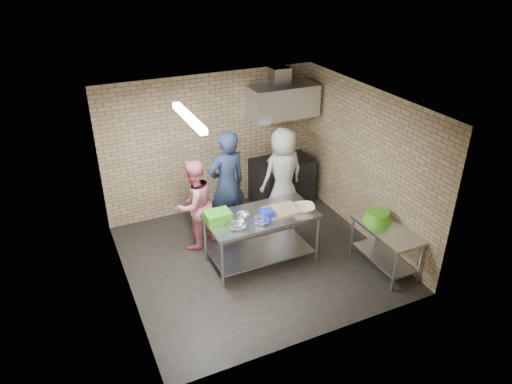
# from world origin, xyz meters

# --- Properties ---
(floor) EXTENTS (4.20, 4.20, 0.00)m
(floor) POSITION_xyz_m (0.00, 0.00, 0.00)
(floor) COLOR black
(floor) RESTS_ON ground
(ceiling) EXTENTS (4.20, 4.20, 0.00)m
(ceiling) POSITION_xyz_m (0.00, 0.00, 2.70)
(ceiling) COLOR black
(ceiling) RESTS_ON ground
(back_wall) EXTENTS (4.20, 0.06, 2.70)m
(back_wall) POSITION_xyz_m (0.00, 2.00, 1.35)
(back_wall) COLOR tan
(back_wall) RESTS_ON ground
(front_wall) EXTENTS (4.20, 0.06, 2.70)m
(front_wall) POSITION_xyz_m (0.00, -2.00, 1.35)
(front_wall) COLOR tan
(front_wall) RESTS_ON ground
(left_wall) EXTENTS (0.06, 4.00, 2.70)m
(left_wall) POSITION_xyz_m (-2.10, 0.00, 1.35)
(left_wall) COLOR tan
(left_wall) RESTS_ON ground
(right_wall) EXTENTS (0.06, 4.00, 2.70)m
(right_wall) POSITION_xyz_m (2.10, 0.00, 1.35)
(right_wall) COLOR tan
(right_wall) RESTS_ON ground
(prep_table) EXTENTS (1.78, 0.89, 0.89)m
(prep_table) POSITION_xyz_m (0.06, -0.10, 0.44)
(prep_table) COLOR #B2B4B9
(prep_table) RESTS_ON floor
(side_counter) EXTENTS (0.60, 1.20, 0.75)m
(side_counter) POSITION_xyz_m (1.80, -1.10, 0.38)
(side_counter) COLOR silver
(side_counter) RESTS_ON floor
(stove) EXTENTS (1.20, 0.70, 0.90)m
(stove) POSITION_xyz_m (1.35, 1.65, 0.45)
(stove) COLOR black
(stove) RESTS_ON floor
(range_hood) EXTENTS (1.30, 0.60, 0.60)m
(range_hood) POSITION_xyz_m (1.35, 1.70, 2.10)
(range_hood) COLOR silver
(range_hood) RESTS_ON back_wall
(hood_duct) EXTENTS (0.35, 0.30, 0.30)m
(hood_duct) POSITION_xyz_m (1.35, 1.85, 2.55)
(hood_duct) COLOR #A5A8AD
(hood_duct) RESTS_ON back_wall
(wall_shelf) EXTENTS (0.80, 0.20, 0.04)m
(wall_shelf) POSITION_xyz_m (1.65, 1.89, 1.92)
(wall_shelf) COLOR #3F2B19
(wall_shelf) RESTS_ON back_wall
(fluorescent_fixture) EXTENTS (0.10, 1.25, 0.08)m
(fluorescent_fixture) POSITION_xyz_m (-1.00, 0.00, 2.64)
(fluorescent_fixture) COLOR white
(fluorescent_fixture) RESTS_ON ceiling
(green_crate) EXTENTS (0.39, 0.30, 0.16)m
(green_crate) POSITION_xyz_m (-0.64, 0.02, 0.97)
(green_crate) COLOR #399A1C
(green_crate) RESTS_ON prep_table
(blue_tub) EXTENTS (0.20, 0.20, 0.13)m
(blue_tub) POSITION_xyz_m (0.11, -0.20, 0.95)
(blue_tub) COLOR #1C30D2
(blue_tub) RESTS_ON prep_table
(cutting_board) EXTENTS (0.54, 0.41, 0.03)m
(cutting_board) POSITION_xyz_m (0.41, -0.12, 0.90)
(cutting_board) COLOR tan
(cutting_board) RESTS_ON prep_table
(mixing_bowl_a) EXTENTS (0.35, 0.35, 0.07)m
(mixing_bowl_a) POSITION_xyz_m (-0.44, -0.30, 0.92)
(mixing_bowl_a) COLOR silver
(mixing_bowl_a) RESTS_ON prep_table
(mixing_bowl_b) EXTENTS (0.27, 0.27, 0.07)m
(mixing_bowl_b) POSITION_xyz_m (-0.24, -0.05, 0.92)
(mixing_bowl_b) COLOR silver
(mixing_bowl_b) RESTS_ON prep_table
(mixing_bowl_c) EXTENTS (0.33, 0.33, 0.06)m
(mixing_bowl_c) POSITION_xyz_m (-0.04, -0.32, 0.92)
(mixing_bowl_c) COLOR silver
(mixing_bowl_c) RESTS_ON prep_table
(ceramic_bowl) EXTENTS (0.43, 0.43, 0.08)m
(ceramic_bowl) POSITION_xyz_m (0.76, -0.25, 0.93)
(ceramic_bowl) COLOR beige
(ceramic_bowl) RESTS_ON prep_table
(green_basin) EXTENTS (0.46, 0.46, 0.17)m
(green_basin) POSITION_xyz_m (1.78, -0.85, 0.83)
(green_basin) COLOR #59C626
(green_basin) RESTS_ON side_counter
(bottle_red) EXTENTS (0.07, 0.07, 0.18)m
(bottle_red) POSITION_xyz_m (1.40, 1.89, 2.03)
(bottle_red) COLOR #B22619
(bottle_red) RESTS_ON wall_shelf
(bottle_green) EXTENTS (0.06, 0.06, 0.15)m
(bottle_green) POSITION_xyz_m (1.80, 1.89, 2.02)
(bottle_green) COLOR green
(bottle_green) RESTS_ON wall_shelf
(man_navy) EXTENTS (0.80, 0.60, 1.99)m
(man_navy) POSITION_xyz_m (-0.13, 0.91, 1.00)
(man_navy) COLOR #151C35
(man_navy) RESTS_ON floor
(woman_pink) EXTENTS (0.97, 0.88, 1.62)m
(woman_pink) POSITION_xyz_m (-0.78, 0.81, 0.81)
(woman_pink) COLOR pink
(woman_pink) RESTS_ON floor
(woman_white) EXTENTS (0.93, 0.67, 1.78)m
(woman_white) POSITION_xyz_m (1.08, 1.11, 0.89)
(woman_white) COLOR white
(woman_white) RESTS_ON floor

